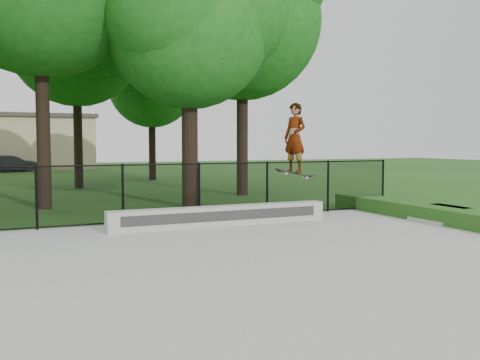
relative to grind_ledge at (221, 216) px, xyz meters
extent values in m
plane|color=#254E15|center=(-2.14, -4.70, -0.30)|extent=(100.00, 100.00, 0.00)
cube|color=#A1A19C|center=(-2.14, -4.70, -0.27)|extent=(14.00, 12.00, 0.06)
cube|color=#A5A5A0|center=(0.00, 0.00, 0.00)|extent=(5.55, 0.40, 0.48)
imported|color=black|center=(-4.29, 29.17, 0.29)|extent=(3.46, 2.17, 1.18)
imported|color=gray|center=(-4.77, 30.84, 0.30)|extent=(4.13, 2.71, 1.20)
cube|color=black|center=(1.88, -0.28, 1.01)|extent=(0.83, 0.23, 0.20)
imported|color=#C2F0FF|center=(1.88, -0.28, 1.90)|extent=(0.62, 0.74, 1.75)
cylinder|color=black|center=(-4.14, 1.20, 0.51)|extent=(0.06, 0.06, 1.50)
cylinder|color=black|center=(-2.14, 1.20, 0.51)|extent=(0.06, 0.06, 1.50)
cylinder|color=black|center=(-0.14, 1.20, 0.51)|extent=(0.06, 0.06, 1.50)
cylinder|color=black|center=(1.86, 1.20, 0.51)|extent=(0.06, 0.06, 1.50)
cylinder|color=black|center=(3.86, 1.20, 0.51)|extent=(0.06, 0.06, 1.50)
cylinder|color=black|center=(5.86, 1.20, 0.51)|extent=(0.06, 0.06, 1.50)
cylinder|color=black|center=(-2.14, 1.20, 1.23)|extent=(16.00, 0.04, 0.04)
cylinder|color=black|center=(-2.14, 1.20, -0.19)|extent=(16.00, 0.04, 0.04)
cube|color=black|center=(-2.14, 1.20, 0.51)|extent=(16.00, 0.01, 1.50)
cube|color=#A1A19C|center=(4.98, -1.70, -0.23)|extent=(0.37, 1.20, 0.15)
cube|color=#A1A19C|center=(5.33, -1.70, -0.15)|extent=(0.37, 1.20, 0.30)
cube|color=#A1A19C|center=(5.68, -1.70, -0.08)|extent=(0.37, 1.20, 0.45)
cylinder|color=black|center=(-3.64, 5.80, 2.51)|extent=(0.44, 0.44, 5.62)
cylinder|color=black|center=(0.66, 4.30, 1.85)|extent=(0.44, 0.44, 4.30)
sphere|color=#165316|center=(0.66, 4.30, 5.41)|extent=(5.15, 5.15, 5.15)
cylinder|color=black|center=(3.86, 7.30, 2.26)|extent=(0.44, 0.44, 5.11)
sphere|color=#165316|center=(3.86, 7.30, 6.50)|extent=(6.14, 6.14, 6.14)
cylinder|color=black|center=(-1.64, 13.30, 2.24)|extent=(0.44, 0.44, 5.09)
sphere|color=#165316|center=(-1.64, 13.30, 6.47)|extent=(6.11, 6.11, 6.11)
cylinder|color=black|center=(2.86, 17.30, 1.69)|extent=(0.44, 0.44, 3.99)
sphere|color=#165316|center=(2.86, 17.30, 5.01)|extent=(4.79, 4.79, 4.79)
cube|color=tan|center=(-4.14, 33.30, 1.70)|extent=(12.00, 6.00, 4.00)
cube|color=#3F3833|center=(-4.14, 33.30, 3.85)|extent=(12.40, 6.40, 0.30)
camera|label=1|loc=(-4.86, -11.97, 1.78)|focal=40.00mm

